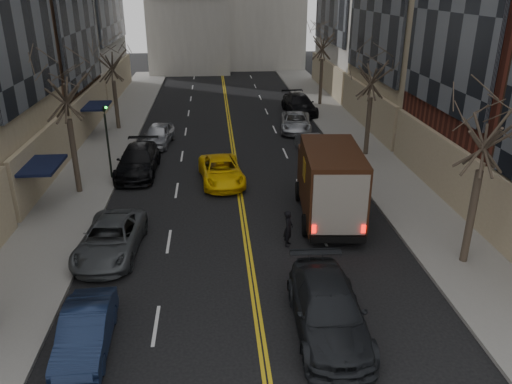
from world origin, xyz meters
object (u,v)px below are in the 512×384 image
ups_truck (329,183)px  taxi (221,171)px  observer_sedan (328,310)px  pedestrian (288,228)px

ups_truck → taxi: ups_truck is taller
observer_sedan → taxi: (-3.20, 13.76, -0.11)m
ups_truck → taxi: size_ratio=1.39×
ups_truck → pedestrian: (-2.34, -2.58, -1.04)m
observer_sedan → pedestrian: (-0.45, 5.91, 0.02)m
taxi → pedestrian: pedestrian is taller
ups_truck → pedestrian: size_ratio=4.20×
observer_sedan → pedestrian: size_ratio=3.40×
taxi → pedestrian: 8.32m
ups_truck → pedestrian: 3.64m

